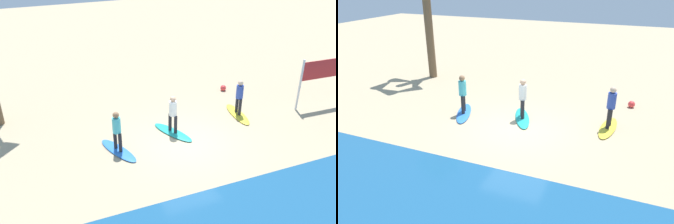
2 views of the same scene
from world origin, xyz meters
TOP-DOWN VIEW (x-y plane):
  - ground_plane at (0.00, 0.00)m, footprint 60.00×60.00m
  - surfboard_yellow at (-3.24, -1.26)m, footprint 0.77×2.15m
  - surfer_yellow at (-3.24, -1.26)m, footprint 0.32×0.46m
  - surfboard_teal at (0.17, -0.87)m, footprint 1.36×2.15m
  - surfer_teal at (0.17, -0.87)m, footprint 0.32×0.43m
  - surfboard_blue at (2.67, -0.39)m, footprint 1.29×2.16m
  - surfer_blue at (2.67, -0.39)m, footprint 0.32×0.44m
  - beach_ball at (-3.97, -3.91)m, footprint 0.30×0.30m

SIDE VIEW (x-z plane):
  - ground_plane at x=0.00m, z-range 0.00..0.00m
  - surfboard_yellow at x=-3.24m, z-range 0.00..0.09m
  - surfboard_teal at x=0.17m, z-range 0.00..0.09m
  - surfboard_blue at x=2.67m, z-range 0.00..0.09m
  - beach_ball at x=-3.97m, z-range 0.00..0.30m
  - surfer_yellow at x=-3.24m, z-range 0.22..1.86m
  - surfer_teal at x=0.17m, z-range 0.22..1.86m
  - surfer_blue at x=2.67m, z-range 0.22..1.86m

